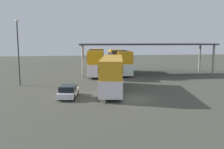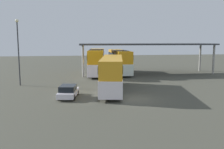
{
  "view_description": "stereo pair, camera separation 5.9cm",
  "coord_description": "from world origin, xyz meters",
  "px_view_note": "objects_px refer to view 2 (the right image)",
  "views": [
    {
      "loc": [
        -5.82,
        -24.23,
        6.12
      ],
      "look_at": [
        -1.5,
        4.2,
        2.0
      ],
      "focal_mm": 39.33,
      "sensor_mm": 36.0,
      "label": 1
    },
    {
      "loc": [
        -5.76,
        -24.24,
        6.12
      ],
      "look_at": [
        -1.5,
        4.2,
        2.0
      ],
      "focal_mm": 39.33,
      "sensor_mm": 36.0,
      "label": 2
    }
  ],
  "objects_px": {
    "parked_hatchback": "(68,91)",
    "double_decker_mid_row": "(120,61)",
    "double_decker_main": "(112,73)",
    "lamppost_tall": "(18,45)",
    "double_decker_near_canopy": "(97,61)"
  },
  "relations": [
    {
      "from": "parked_hatchback",
      "to": "double_decker_mid_row",
      "type": "height_order",
      "value": "double_decker_mid_row"
    },
    {
      "from": "parked_hatchback",
      "to": "double_decker_main",
      "type": "bearing_deg",
      "value": -53.06
    },
    {
      "from": "double_decker_main",
      "to": "parked_hatchback",
      "type": "relative_size",
      "value": 2.79
    },
    {
      "from": "parked_hatchback",
      "to": "double_decker_mid_row",
      "type": "distance_m",
      "value": 19.3
    },
    {
      "from": "parked_hatchback",
      "to": "lamppost_tall",
      "type": "xyz_separation_m",
      "value": [
        -6.59,
        8.07,
        4.75
      ]
    },
    {
      "from": "double_decker_mid_row",
      "to": "parked_hatchback",
      "type": "bearing_deg",
      "value": 152.33
    },
    {
      "from": "parked_hatchback",
      "to": "double_decker_mid_row",
      "type": "relative_size",
      "value": 0.39
    },
    {
      "from": "lamppost_tall",
      "to": "double_decker_main",
      "type": "bearing_deg",
      "value": -24.97
    },
    {
      "from": "double_decker_near_canopy",
      "to": "double_decker_mid_row",
      "type": "relative_size",
      "value": 1.08
    },
    {
      "from": "double_decker_main",
      "to": "double_decker_mid_row",
      "type": "height_order",
      "value": "double_decker_mid_row"
    },
    {
      "from": "double_decker_near_canopy",
      "to": "lamppost_tall",
      "type": "xyz_separation_m",
      "value": [
        -11.06,
        -8.65,
        3.03
      ]
    },
    {
      "from": "parked_hatchback",
      "to": "lamppost_tall",
      "type": "relative_size",
      "value": 0.48
    },
    {
      "from": "double_decker_mid_row",
      "to": "lamppost_tall",
      "type": "bearing_deg",
      "value": 119.92
    },
    {
      "from": "double_decker_mid_row",
      "to": "lamppost_tall",
      "type": "relative_size",
      "value": 1.22
    },
    {
      "from": "lamppost_tall",
      "to": "parked_hatchback",
      "type": "bearing_deg",
      "value": -50.8
    }
  ]
}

